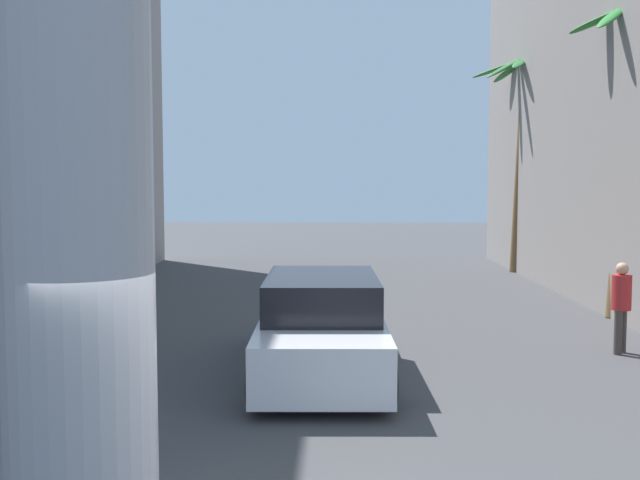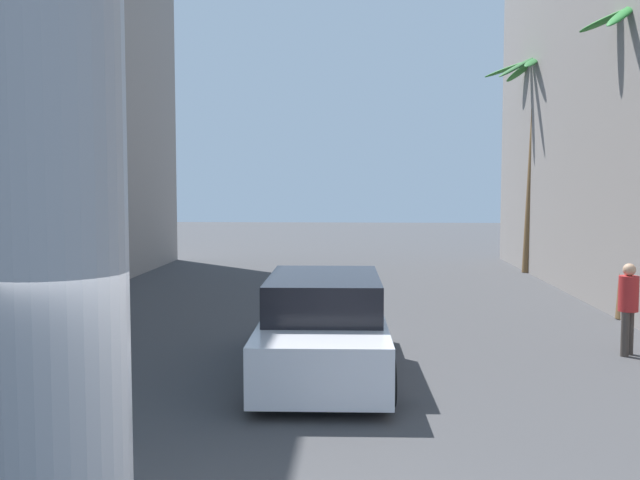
% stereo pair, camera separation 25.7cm
% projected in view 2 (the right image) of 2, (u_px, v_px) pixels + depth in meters
% --- Properties ---
extents(ground_plane, '(88.49, 88.49, 0.00)m').
position_uv_depth(ground_plane, '(332.00, 330.00, 14.73)').
color(ground_plane, '#424244').
extents(car_lead, '(2.12, 5.15, 1.56)m').
position_uv_depth(car_lead, '(324.00, 326.00, 11.40)').
color(car_lead, black).
rests_on(car_lead, ground).
extents(palm_tree_mid_right, '(2.48, 2.58, 7.05)m').
position_uv_depth(palm_tree_mid_right, '(638.00, 136.00, 15.72)').
color(palm_tree_mid_right, brown).
rests_on(palm_tree_mid_right, ground).
extents(palm_tree_mid_left, '(3.31, 3.30, 9.11)m').
position_uv_depth(palm_tree_mid_left, '(10.00, 48.00, 14.22)').
color(palm_tree_mid_left, brown).
rests_on(palm_tree_mid_left, ground).
extents(palm_tree_far_right, '(3.49, 3.41, 7.40)m').
position_uv_depth(palm_tree_far_right, '(534.00, 126.00, 24.23)').
color(palm_tree_far_right, brown).
rests_on(palm_tree_far_right, ground).
extents(pedestrian_mid_right, '(0.48, 0.48, 1.63)m').
position_uv_depth(pedestrian_mid_right, '(628.00, 302.00, 12.49)').
color(pedestrian_mid_right, '#3F3833').
rests_on(pedestrian_mid_right, ground).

